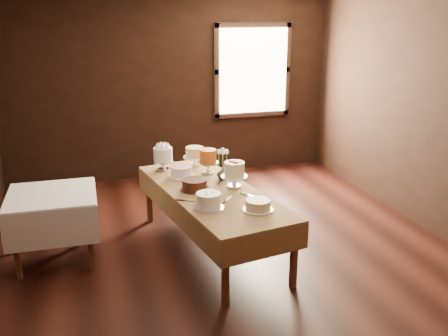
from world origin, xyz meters
TOP-DOWN VIEW (x-y plane):
  - floor at (0.00, 0.00)m, footprint 5.00×6.00m
  - wall_back at (0.00, 3.00)m, footprint 5.00×0.02m
  - wall_right at (2.50, 0.00)m, footprint 0.02×6.00m
  - window at (1.30, 2.94)m, footprint 1.10×0.05m
  - display_table at (-0.11, 0.28)m, footprint 1.25×2.36m
  - side_table at (-1.72, 0.56)m, footprint 0.88×0.88m
  - cake_meringue at (-0.47, 1.12)m, footprint 0.31×0.31m
  - cake_speckled at (-0.07, 1.19)m, footprint 0.27×0.27m
  - cake_lattice at (-0.32, 0.81)m, footprint 0.33×0.33m
  - cake_caramel at (0.00, 0.85)m, footprint 0.27×0.27m
  - cake_chocolate at (-0.29, 0.32)m, footprint 0.34×0.34m
  - cake_flowers at (0.15, 0.31)m, footprint 0.29×0.29m
  - cake_swirl at (-0.27, -0.19)m, footprint 0.31×0.31m
  - cake_cream at (0.16, -0.38)m, footprint 0.33×0.33m
  - cake_server_a at (-0.01, -0.01)m, footprint 0.17×0.20m
  - cake_server_b at (0.25, -0.03)m, footprint 0.17×0.20m
  - cake_server_c at (-0.23, 0.50)m, footprint 0.18×0.20m
  - cake_server_d at (0.09, 0.56)m, footprint 0.15×0.22m
  - cake_server_e at (-0.38, 0.01)m, footprint 0.22×0.14m
  - flower_vase at (0.10, 0.58)m, footprint 0.19×0.19m
  - flower_bouquet at (0.10, 0.58)m, footprint 0.14×0.14m

SIDE VIEW (x-z plane):
  - floor at x=0.00m, z-range -0.01..0.01m
  - side_table at x=-1.72m, z-range 0.28..1.00m
  - display_table at x=-0.11m, z-range 0.30..0.99m
  - cake_server_a at x=-0.01m, z-range 0.69..0.70m
  - cake_server_b at x=0.25m, z-range 0.69..0.70m
  - cake_server_c at x=-0.23m, z-range 0.69..0.70m
  - cake_server_d at x=0.09m, z-range 0.69..0.70m
  - cake_server_e at x=-0.38m, z-range 0.69..0.70m
  - cake_cream at x=0.16m, z-range 0.69..0.79m
  - cake_lattice at x=-0.32m, z-range 0.69..0.80m
  - cake_chocolate at x=-0.29m, z-range 0.69..0.81m
  - flower_vase at x=0.10m, z-range 0.69..0.83m
  - cake_swirl at x=-0.27m, z-range 0.69..0.84m
  - cake_speckled at x=-0.07m, z-range 0.68..0.92m
  - cake_flowers at x=0.15m, z-range 0.67..0.96m
  - cake_caramel at x=0.00m, z-range 0.67..0.97m
  - cake_meringue at x=-0.47m, z-range 0.68..0.96m
  - flower_bouquet at x=0.10m, z-range 0.85..1.05m
  - wall_back at x=0.00m, z-range 0.00..2.80m
  - wall_right at x=2.50m, z-range 0.00..2.80m
  - window at x=1.30m, z-range 0.95..2.25m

